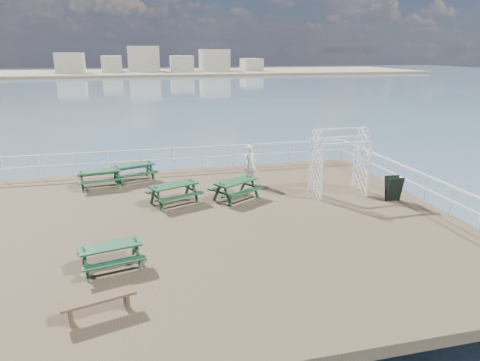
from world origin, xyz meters
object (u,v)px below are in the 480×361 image
picnic_table_d (111,251)px  flat_bench_far (99,302)px  picnic_table_c (236,186)px  person (250,165)px  picnic_table_a (133,169)px  picnic_table_e (174,190)px  trellis_arbor (339,165)px  picnic_table_b (99,175)px

picnic_table_d → flat_bench_far: 2.14m
picnic_table_c → person: (1.05, 1.82, 0.30)m
picnic_table_a → picnic_table_e: 3.65m
person → flat_bench_far: bearing=-123.3°
picnic_table_c → picnic_table_e: (-2.37, 0.06, 0.01)m
picnic_table_e → flat_bench_far: size_ratio=1.34×
flat_bench_far → picnic_table_d: bearing=70.1°
flat_bench_far → trellis_arbor: 10.83m
picnic_table_a → person: size_ratio=1.26×
picnic_table_d → flat_bench_far: size_ratio=1.12×
picnic_table_e → trellis_arbor: size_ratio=0.81×
trellis_arbor → person: 3.75m
picnic_table_b → flat_bench_far: size_ratio=1.15×
picnic_table_b → picnic_table_e: picnic_table_e is taller
picnic_table_c → trellis_arbor: size_ratio=0.83×
person → picnic_table_b: bearing=171.1°
flat_bench_far → picnic_table_b: bearing=78.3°
picnic_table_d → person: 8.45m
picnic_table_b → person: 6.37m
picnic_table_a → flat_bench_far: size_ratio=1.31×
picnic_table_c → picnic_table_b: bearing=120.1°
picnic_table_a → picnic_table_b: picnic_table_a is taller
picnic_table_a → picnic_table_e: (1.47, -3.34, -0.00)m
trellis_arbor → picnic_table_d: bearing=-154.5°
picnic_table_c → person: person is taller
picnic_table_a → picnic_table_e: bearing=-84.2°
picnic_table_c → trellis_arbor: bearing=-36.4°
picnic_table_e → picnic_table_b: bearing=113.9°
picnic_table_c → picnic_table_d: picnic_table_c is taller
picnic_table_a → picnic_table_c: picnic_table_a is taller
picnic_table_c → flat_bench_far: bearing=-156.0°
picnic_table_e → person: bearing=5.1°
picnic_table_c → person: 2.12m
flat_bench_far → picnic_table_a: bearing=70.1°
picnic_table_b → person: (6.28, -1.01, 0.31)m
person → picnic_table_a: bearing=162.3°
picnic_table_a → picnic_table_c: size_ratio=0.96×
picnic_table_e → picnic_table_c: bearing=-23.6°
picnic_table_a → picnic_table_b: 1.51m
picnic_table_d → picnic_table_e: 5.10m
picnic_table_b → picnic_table_d: 7.46m
picnic_table_b → picnic_table_d: size_ratio=1.03×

